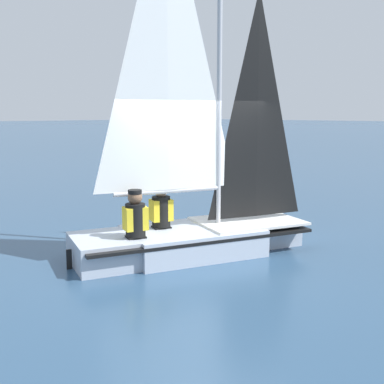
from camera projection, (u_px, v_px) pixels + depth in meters
ground_plane at (192, 253)px, 7.99m from camera, size 260.00×260.00×0.00m
sailboat_main at (192, 202)px, 7.85m from camera, size 4.06×2.64×5.84m
sailor_helm at (161, 216)px, 7.90m from camera, size 0.41×0.39×1.16m
sailor_crew at (135, 225)px, 7.27m from camera, size 0.41×0.39×1.16m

